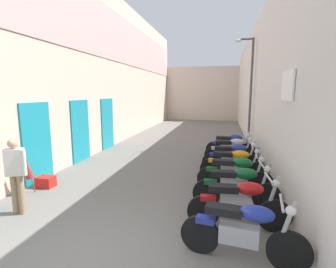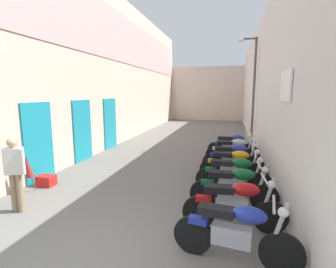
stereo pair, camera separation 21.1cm
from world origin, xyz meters
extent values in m
plane|color=#66635E|center=(0.00, 8.13, 0.00)|extent=(36.25, 36.25, 0.00)
cube|color=beige|center=(-3.34, 10.13, 3.49)|extent=(0.40, 20.25, 6.99)
cube|color=teal|center=(-3.12, 3.40, 1.10)|extent=(0.06, 1.10, 2.20)
cube|color=teal|center=(-3.12, 5.60, 1.10)|extent=(0.06, 1.10, 2.20)
cube|color=teal|center=(-3.12, 7.80, 1.10)|extent=(0.06, 1.10, 2.20)
cube|color=#DBA39E|center=(-3.13, 10.13, 5.03)|extent=(0.04, 20.25, 2.24)
cube|color=beige|center=(3.34, 10.13, 2.71)|extent=(0.40, 20.25, 5.42)
cube|color=white|center=(3.11, 3.00, 2.60)|extent=(0.04, 0.90, 0.60)
cube|color=beige|center=(0.00, 21.25, 2.36)|extent=(9.29, 2.00, 4.71)
cylinder|color=black|center=(2.81, 0.90, 0.30)|extent=(0.61, 0.17, 0.60)
cylinder|color=black|center=(1.58, 1.08, 0.30)|extent=(0.61, 0.17, 0.60)
cube|color=#9E9EA3|center=(2.15, 1.00, 0.42)|extent=(0.58, 0.28, 0.28)
ellipsoid|color=navy|center=(2.37, 0.96, 0.78)|extent=(0.51, 0.33, 0.24)
cube|color=black|center=(1.92, 1.03, 0.76)|extent=(0.55, 0.29, 0.12)
cylinder|color=#9E9EA3|center=(2.74, 0.91, 0.65)|extent=(0.25, 0.09, 0.77)
cylinder|color=#9E9EA3|center=(2.67, 0.92, 1.00)|extent=(0.12, 0.58, 0.04)
sphere|color=silver|center=(2.79, 0.90, 0.90)|extent=(0.14, 0.14, 0.14)
cube|color=navy|center=(1.66, 1.07, 0.56)|extent=(0.30, 0.18, 0.10)
cylinder|color=black|center=(2.82, 1.95, 0.30)|extent=(0.60, 0.12, 0.60)
cylinder|color=black|center=(1.57, 1.88, 0.30)|extent=(0.60, 0.12, 0.60)
cube|color=#9E9EA3|center=(2.14, 1.91, 0.42)|extent=(0.57, 0.24, 0.28)
ellipsoid|color=#AD1414|center=(2.37, 1.93, 0.78)|extent=(0.50, 0.29, 0.24)
cube|color=black|center=(1.92, 1.90, 0.76)|extent=(0.53, 0.25, 0.12)
cylinder|color=#9E9EA3|center=(2.75, 1.95, 0.65)|extent=(0.25, 0.08, 0.77)
cylinder|color=#9E9EA3|center=(2.68, 1.95, 1.00)|extent=(0.07, 0.58, 0.04)
sphere|color=silver|center=(2.80, 1.95, 0.90)|extent=(0.14, 0.14, 0.14)
cube|color=#AD1414|center=(1.65, 1.88, 0.56)|extent=(0.29, 0.16, 0.10)
cylinder|color=black|center=(2.82, 2.81, 0.30)|extent=(0.60, 0.11, 0.60)
cylinder|color=black|center=(1.57, 2.74, 0.30)|extent=(0.60, 0.11, 0.60)
cube|color=#9E9EA3|center=(2.14, 2.77, 0.42)|extent=(0.57, 0.23, 0.28)
ellipsoid|color=#0F5123|center=(2.37, 2.78, 0.78)|extent=(0.49, 0.29, 0.24)
cube|color=black|center=(1.92, 2.76, 0.76)|extent=(0.53, 0.25, 0.12)
cylinder|color=#9E9EA3|center=(2.75, 2.80, 0.65)|extent=(0.25, 0.07, 0.77)
cylinder|color=#9E9EA3|center=(2.68, 2.80, 1.00)|extent=(0.07, 0.58, 0.04)
sphere|color=silver|center=(2.80, 2.81, 0.90)|extent=(0.14, 0.14, 0.14)
cube|color=#0F5123|center=(1.65, 2.75, 0.56)|extent=(0.29, 0.15, 0.10)
cylinder|color=black|center=(2.82, 3.60, 0.30)|extent=(0.60, 0.12, 0.60)
cylinder|color=black|center=(1.57, 3.69, 0.30)|extent=(0.60, 0.12, 0.60)
cube|color=#9E9EA3|center=(2.14, 3.65, 0.42)|extent=(0.57, 0.24, 0.28)
ellipsoid|color=#0F5123|center=(2.37, 3.64, 0.78)|extent=(0.50, 0.29, 0.24)
cube|color=black|center=(1.92, 3.67, 0.76)|extent=(0.53, 0.26, 0.12)
cylinder|color=#9E9EA3|center=(2.75, 3.61, 0.65)|extent=(0.25, 0.08, 0.77)
cylinder|color=#9E9EA3|center=(2.68, 3.61, 1.00)|extent=(0.08, 0.58, 0.04)
sphere|color=silver|center=(2.80, 3.61, 0.90)|extent=(0.14, 0.14, 0.14)
cube|color=#0F5123|center=(1.65, 3.69, 0.56)|extent=(0.29, 0.16, 0.10)
cylinder|color=black|center=(2.82, 4.44, 0.30)|extent=(0.60, 0.13, 0.60)
cylinder|color=black|center=(1.57, 4.54, 0.30)|extent=(0.60, 0.13, 0.60)
cube|color=#9E9EA3|center=(2.15, 4.49, 0.42)|extent=(0.57, 0.25, 0.28)
ellipsoid|color=orange|center=(2.37, 4.48, 0.78)|extent=(0.50, 0.30, 0.24)
cube|color=black|center=(1.92, 4.51, 0.76)|extent=(0.54, 0.26, 0.12)
cylinder|color=#9E9EA3|center=(2.75, 4.44, 0.65)|extent=(0.25, 0.08, 0.77)
cylinder|color=#9E9EA3|center=(2.68, 4.45, 1.00)|extent=(0.08, 0.58, 0.04)
sphere|color=silver|center=(2.80, 4.44, 0.90)|extent=(0.14, 0.14, 0.14)
cube|color=orange|center=(1.65, 4.54, 0.56)|extent=(0.29, 0.16, 0.10)
cylinder|color=black|center=(2.82, 5.30, 0.30)|extent=(0.60, 0.10, 0.60)
cylinder|color=black|center=(1.57, 5.25, 0.30)|extent=(0.60, 0.10, 0.60)
cube|color=#9E9EA3|center=(2.14, 5.27, 0.42)|extent=(0.57, 0.22, 0.28)
ellipsoid|color=navy|center=(2.37, 5.28, 0.78)|extent=(0.49, 0.28, 0.24)
cube|color=black|center=(1.92, 5.26, 0.76)|extent=(0.53, 0.24, 0.12)
cylinder|color=#9E9EA3|center=(2.75, 5.29, 0.65)|extent=(0.25, 0.07, 0.77)
cylinder|color=#9E9EA3|center=(2.68, 5.29, 1.00)|extent=(0.06, 0.58, 0.04)
sphere|color=silver|center=(2.80, 5.29, 0.90)|extent=(0.14, 0.14, 0.14)
cube|color=navy|center=(1.65, 5.25, 0.56)|extent=(0.28, 0.15, 0.10)
cylinder|color=black|center=(2.81, 6.35, 0.30)|extent=(0.61, 0.16, 0.60)
cylinder|color=black|center=(1.58, 6.18, 0.30)|extent=(0.61, 0.16, 0.60)
cube|color=#9E9EA3|center=(2.15, 6.26, 0.42)|extent=(0.58, 0.28, 0.28)
ellipsoid|color=#B7B7BC|center=(2.37, 6.29, 0.78)|extent=(0.51, 0.32, 0.24)
cube|color=black|center=(1.92, 6.23, 0.76)|extent=(0.55, 0.29, 0.12)
cylinder|color=#9E9EA3|center=(2.74, 6.35, 0.65)|extent=(0.25, 0.09, 0.77)
cylinder|color=#9E9EA3|center=(2.68, 6.34, 1.00)|extent=(0.12, 0.58, 0.04)
sphere|color=silver|center=(2.79, 6.35, 0.90)|extent=(0.14, 0.14, 0.14)
cube|color=#B7B7BC|center=(1.66, 6.19, 0.56)|extent=(0.30, 0.18, 0.10)
cylinder|color=black|center=(2.82, 7.14, 0.30)|extent=(0.60, 0.09, 0.60)
cylinder|color=black|center=(1.57, 7.12, 0.30)|extent=(0.60, 0.09, 0.60)
cube|color=#9E9EA3|center=(2.14, 7.13, 0.42)|extent=(0.56, 0.21, 0.28)
ellipsoid|color=navy|center=(2.37, 7.13, 0.78)|extent=(0.48, 0.27, 0.24)
cube|color=black|center=(1.91, 7.12, 0.76)|extent=(0.52, 0.23, 0.12)
cylinder|color=#9E9EA3|center=(2.75, 7.14, 0.65)|extent=(0.25, 0.06, 0.77)
cylinder|color=#9E9EA3|center=(2.68, 7.14, 1.00)|extent=(0.05, 0.58, 0.04)
sphere|color=silver|center=(2.80, 7.14, 0.90)|extent=(0.14, 0.14, 0.14)
cube|color=navy|center=(1.65, 7.12, 0.56)|extent=(0.28, 0.15, 0.10)
cylinder|color=#8C7251|center=(-2.25, 1.60, 0.41)|extent=(0.12, 0.12, 0.82)
cylinder|color=#8C7251|center=(-2.09, 1.60, 0.41)|extent=(0.12, 0.12, 0.82)
cube|color=beige|center=(-2.17, 1.60, 1.09)|extent=(0.39, 0.33, 0.54)
sphere|color=tan|center=(-2.17, 1.60, 1.47)|extent=(0.20, 0.20, 0.20)
cylinder|color=beige|center=(-2.39, 1.60, 1.09)|extent=(0.08, 0.08, 0.52)
cylinder|color=beige|center=(-1.95, 1.60, 1.09)|extent=(0.08, 0.08, 0.52)
cube|color=red|center=(-2.64, 3.01, 0.14)|extent=(0.44, 0.32, 0.28)
cylinder|color=#4C4C4C|center=(-2.67, 2.55, 0.47)|extent=(0.02, 0.22, 0.93)
cone|color=maroon|center=(-2.67, 2.47, 0.68)|extent=(0.20, 0.31, 0.58)
cylinder|color=#47474C|center=(2.99, 8.77, 2.34)|extent=(0.10, 0.10, 4.68)
cylinder|color=#47474C|center=(2.69, 8.77, 4.63)|extent=(0.60, 0.07, 0.07)
ellipsoid|color=silver|center=(2.39, 8.77, 4.58)|extent=(0.28, 0.18, 0.14)
camera|label=1|loc=(1.85, -2.55, 2.46)|focal=27.11mm
camera|label=2|loc=(2.06, -2.50, 2.46)|focal=27.11mm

